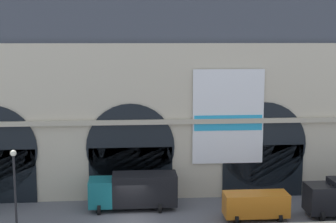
# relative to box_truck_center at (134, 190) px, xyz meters

# --- Properties ---
(ground_plane) EXTENTS (200.00, 200.00, 0.00)m
(ground_plane) POSITION_rel_box_truck_center_xyz_m (-0.26, -2.44, -1.70)
(ground_plane) COLOR slate
(station_building) EXTENTS (51.07, 5.74, 18.62)m
(station_building) POSITION_rel_box_truck_center_xyz_m (-0.22, 5.25, 7.35)
(station_building) COLOR beige
(station_building) RESTS_ON ground
(box_truck_center) EXTENTS (7.50, 2.91, 3.12)m
(box_truck_center) POSITION_rel_box_truck_center_xyz_m (0.00, 0.00, 0.00)
(box_truck_center) COLOR #19727A
(box_truck_center) RESTS_ON ground
(van_mideast) EXTENTS (5.20, 2.48, 2.20)m
(van_mideast) POSITION_rel_box_truck_center_xyz_m (9.80, -3.16, -0.45)
(van_mideast) COLOR orange
(van_mideast) RESTS_ON ground
(street_lamp_quayside) EXTENTS (0.44, 0.44, 6.90)m
(street_lamp_quayside) POSITION_rel_box_truck_center_xyz_m (-8.42, -6.60, 2.71)
(street_lamp_quayside) COLOR black
(street_lamp_quayside) RESTS_ON ground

